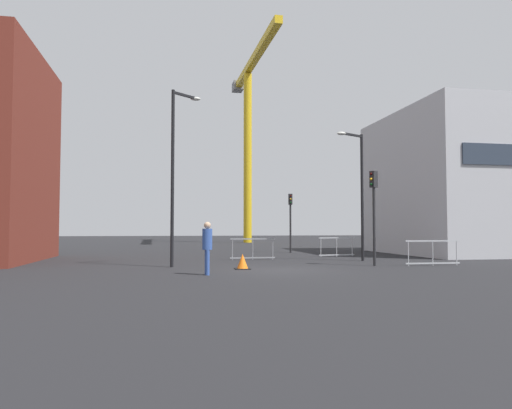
{
  "coord_description": "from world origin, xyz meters",
  "views": [
    {
      "loc": [
        -4.23,
        -17.96,
        1.61
      ],
      "look_at": [
        0.0,
        4.72,
        2.73
      ],
      "focal_mm": 33.86,
      "sensor_mm": 36.0,
      "label": 1
    }
  ],
  "objects_px": {
    "pedestrian_walking": "(207,244)",
    "traffic_cone_orange": "(243,262)",
    "streetlamp_short": "(359,185)",
    "streetlamp_tall": "(176,164)",
    "construction_crane": "(249,117)",
    "traffic_light_corner": "(290,213)",
    "traffic_light_far": "(374,202)"
  },
  "relations": [
    {
      "from": "streetlamp_short",
      "to": "traffic_light_far",
      "type": "relative_size",
      "value": 1.54
    },
    {
      "from": "streetlamp_short",
      "to": "pedestrian_walking",
      "type": "distance_m",
      "value": 9.96
    },
    {
      "from": "construction_crane",
      "to": "traffic_light_far",
      "type": "height_order",
      "value": "construction_crane"
    },
    {
      "from": "traffic_light_far",
      "to": "traffic_light_corner",
      "type": "relative_size",
      "value": 1.06
    },
    {
      "from": "streetlamp_short",
      "to": "pedestrian_walking",
      "type": "height_order",
      "value": "streetlamp_short"
    },
    {
      "from": "streetlamp_short",
      "to": "streetlamp_tall",
      "type": "bearing_deg",
      "value": -168.13
    },
    {
      "from": "construction_crane",
      "to": "traffic_light_far",
      "type": "relative_size",
      "value": 5.15
    },
    {
      "from": "traffic_light_far",
      "to": "traffic_light_corner",
      "type": "xyz_separation_m",
      "value": [
        -0.77,
        11.01,
        -0.13
      ]
    },
    {
      "from": "construction_crane",
      "to": "traffic_light_corner",
      "type": "distance_m",
      "value": 23.93
    },
    {
      "from": "construction_crane",
      "to": "traffic_light_corner",
      "type": "relative_size",
      "value": 5.45
    },
    {
      "from": "pedestrian_walking",
      "to": "traffic_light_far",
      "type": "bearing_deg",
      "value": 19.57
    },
    {
      "from": "streetlamp_tall",
      "to": "pedestrian_walking",
      "type": "relative_size",
      "value": 4.06
    },
    {
      "from": "construction_crane",
      "to": "pedestrian_walking",
      "type": "xyz_separation_m",
      "value": [
        -7.41,
        -34.76,
        -12.63
      ]
    },
    {
      "from": "construction_crane",
      "to": "traffic_cone_orange",
      "type": "height_order",
      "value": "construction_crane"
    },
    {
      "from": "streetlamp_tall",
      "to": "traffic_cone_orange",
      "type": "height_order",
      "value": "streetlamp_tall"
    },
    {
      "from": "traffic_light_corner",
      "to": "pedestrian_walking",
      "type": "distance_m",
      "value": 15.15
    },
    {
      "from": "pedestrian_walking",
      "to": "traffic_cone_orange",
      "type": "relative_size",
      "value": 3.04
    },
    {
      "from": "traffic_light_corner",
      "to": "traffic_cone_orange",
      "type": "height_order",
      "value": "traffic_light_corner"
    },
    {
      "from": "construction_crane",
      "to": "traffic_light_far",
      "type": "bearing_deg",
      "value": -90.23
    },
    {
      "from": "traffic_light_corner",
      "to": "pedestrian_walking",
      "type": "height_order",
      "value": "traffic_light_corner"
    },
    {
      "from": "construction_crane",
      "to": "traffic_cone_orange",
      "type": "distance_m",
      "value": 35.82
    },
    {
      "from": "streetlamp_tall",
      "to": "pedestrian_walking",
      "type": "height_order",
      "value": "streetlamp_tall"
    },
    {
      "from": "traffic_light_corner",
      "to": "traffic_cone_orange",
      "type": "bearing_deg",
      "value": -113.24
    },
    {
      "from": "pedestrian_walking",
      "to": "traffic_cone_orange",
      "type": "bearing_deg",
      "value": 53.07
    },
    {
      "from": "construction_crane",
      "to": "streetlamp_short",
      "type": "distance_m",
      "value": 30.88
    },
    {
      "from": "streetlamp_short",
      "to": "pedestrian_walking",
      "type": "bearing_deg",
      "value": -144.81
    },
    {
      "from": "traffic_light_far",
      "to": "traffic_light_corner",
      "type": "bearing_deg",
      "value": 94.02
    },
    {
      "from": "streetlamp_tall",
      "to": "traffic_light_corner",
      "type": "distance_m",
      "value": 12.57
    },
    {
      "from": "traffic_light_corner",
      "to": "construction_crane",
      "type": "bearing_deg",
      "value": 87.56
    },
    {
      "from": "construction_crane",
      "to": "traffic_light_corner",
      "type": "height_order",
      "value": "construction_crane"
    },
    {
      "from": "pedestrian_walking",
      "to": "streetlamp_short",
      "type": "bearing_deg",
      "value": 35.19
    },
    {
      "from": "streetlamp_tall",
      "to": "traffic_light_far",
      "type": "relative_size",
      "value": 1.83
    }
  ]
}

